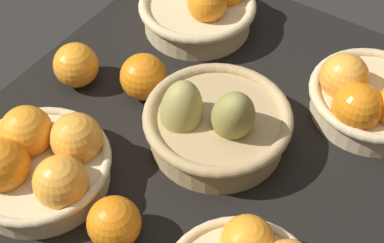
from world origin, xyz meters
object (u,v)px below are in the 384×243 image
at_px(basket_near_left, 199,7).
at_px(loose_orange_side_gap, 76,65).
at_px(basket_center_pears, 215,123).
at_px(loose_orange_back_gap, 115,223).
at_px(loose_orange_front_gap, 143,77).
at_px(basket_far_left, 375,97).
at_px(basket_near_right, 40,163).

distance_m(basket_near_left, loose_orange_side_gap, 0.27).
bearing_deg(basket_near_left, basket_center_pears, 38.08).
xyz_separation_m(loose_orange_back_gap, loose_orange_side_gap, (-0.21, -0.26, 0.00)).
bearing_deg(loose_orange_back_gap, loose_orange_front_gap, -150.98).
distance_m(basket_far_left, loose_orange_back_gap, 0.48).
bearing_deg(basket_near_right, loose_orange_side_gap, -152.28).
xyz_separation_m(basket_near_left, loose_orange_back_gap, (0.47, 0.17, -0.01)).
bearing_deg(basket_far_left, loose_orange_side_gap, -65.51).
relative_size(basket_near_right, loose_orange_side_gap, 2.79).
height_order(basket_near_left, loose_orange_front_gap, basket_near_left).
bearing_deg(loose_orange_front_gap, basket_center_pears, 81.53).
bearing_deg(basket_near_left, loose_orange_front_gap, 6.96).
relative_size(loose_orange_back_gap, loose_orange_side_gap, 0.96).
relative_size(basket_near_left, loose_orange_back_gap, 2.98).
bearing_deg(basket_near_left, basket_near_right, 1.36).
xyz_separation_m(basket_near_right, loose_orange_front_gap, (-0.24, 0.02, -0.00)).
distance_m(basket_near_right, loose_orange_side_gap, 0.22).
xyz_separation_m(basket_near_left, basket_center_pears, (0.24, 0.19, 0.00)).
xyz_separation_m(basket_far_left, loose_orange_side_gap, (0.21, -0.47, -0.00)).
height_order(basket_near_right, basket_far_left, basket_near_right).
height_order(basket_near_left, basket_near_right, basket_near_left).
relative_size(basket_near_right, loose_orange_front_gap, 2.72).
xyz_separation_m(basket_far_left, loose_orange_front_gap, (0.17, -0.35, -0.00)).
relative_size(basket_near_right, loose_orange_back_gap, 2.91).
relative_size(basket_center_pears, loose_orange_back_gap, 3.11).
xyz_separation_m(basket_near_left, basket_far_left, (0.04, 0.38, 0.00)).
bearing_deg(basket_far_left, basket_center_pears, -44.07).
bearing_deg(loose_orange_front_gap, basket_near_left, -173.04).
relative_size(basket_near_left, basket_near_right, 1.02).
relative_size(loose_orange_front_gap, loose_orange_side_gap, 1.03).
distance_m(basket_far_left, loose_orange_side_gap, 0.52).
relative_size(basket_center_pears, basket_near_right, 1.07).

